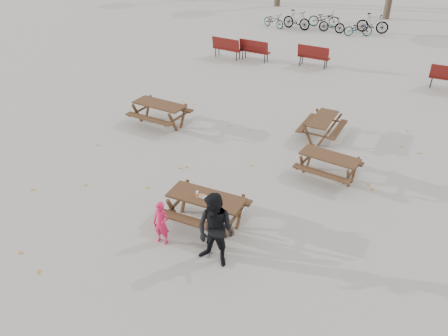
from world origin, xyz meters
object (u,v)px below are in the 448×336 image
at_px(food_tray, 202,196).
at_px(picnic_table_north, 160,114).
at_px(adult, 215,231).
at_px(picnic_table_far, 322,128).
at_px(main_picnic_table, 206,203).
at_px(picnic_table_east, 328,167).
at_px(child, 161,223).
at_px(soda_bottle, 197,194).

distance_m(food_tray, picnic_table_north, 5.79).
height_order(adult, picnic_table_far, adult).
height_order(main_picnic_table, food_tray, food_tray).
bearing_deg(picnic_table_east, adult, -98.69).
height_order(child, picnic_table_far, child).
bearing_deg(picnic_table_east, food_tray, -115.09).
distance_m(main_picnic_table, picnic_table_far, 5.81).
bearing_deg(main_picnic_table, food_tray, -137.05).
relative_size(main_picnic_table, picnic_table_far, 1.14).
bearing_deg(soda_bottle, main_picnic_table, 29.71).
relative_size(food_tray, adult, 0.10).
xyz_separation_m(soda_bottle, adult, (0.96, -1.02, 0.02)).
distance_m(picnic_table_east, picnic_table_north, 6.16).
relative_size(main_picnic_table, adult, 1.04).
bearing_deg(adult, soda_bottle, 139.62).
distance_m(soda_bottle, picnic_table_far, 5.96).
distance_m(adult, picnic_table_north, 7.15).
relative_size(main_picnic_table, picnic_table_north, 0.99).
height_order(main_picnic_table, picnic_table_north, picnic_table_north).
relative_size(food_tray, picnic_table_north, 0.10).
height_order(soda_bottle, picnic_table_north, soda_bottle).
xyz_separation_m(child, adult, (1.38, -0.09, 0.33)).
distance_m(picnic_table_north, picnic_table_far, 5.49).
bearing_deg(child, adult, -5.30).
height_order(main_picnic_table, picnic_table_far, main_picnic_table).
distance_m(food_tray, picnic_table_east, 4.01).
xyz_separation_m(food_tray, soda_bottle, (-0.11, -0.04, 0.05)).
distance_m(adult, picnic_table_east, 4.62).
bearing_deg(main_picnic_table, soda_bottle, -150.29).
bearing_deg(picnic_table_east, picnic_table_north, 179.58).
relative_size(soda_bottle, child, 0.16).
relative_size(picnic_table_north, picnic_table_far, 1.15).
xyz_separation_m(main_picnic_table, child, (-0.59, -1.03, -0.05)).
bearing_deg(food_tray, picnic_table_north, 132.13).
xyz_separation_m(picnic_table_east, picnic_table_north, (-6.08, 0.96, 0.05)).
relative_size(adult, picnic_table_north, 0.95).
xyz_separation_m(main_picnic_table, food_tray, (-0.06, -0.06, 0.21)).
relative_size(child, picnic_table_east, 0.67).
relative_size(adult, picnic_table_far, 1.09).
bearing_deg(child, picnic_table_east, 55.72).
bearing_deg(picnic_table_east, soda_bottle, -116.06).
relative_size(child, picnic_table_north, 0.59).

